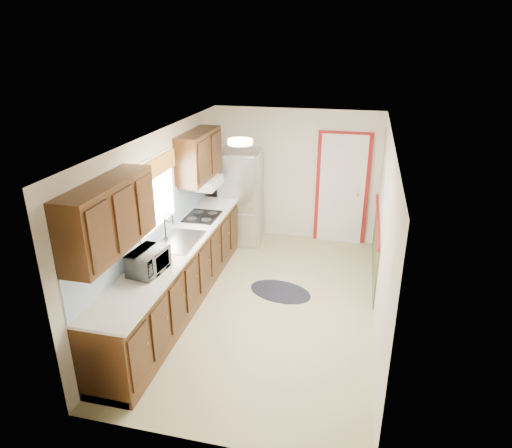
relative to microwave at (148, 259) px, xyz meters
The scene contains 8 objects.
room_shell 1.63m from the microwave, 42.51° to the left, with size 3.20×5.20×2.52m.
kitchen_run 0.86m from the microwave, 92.50° to the left, with size 0.63×4.00×2.20m.
back_wall_trim 3.98m from the microwave, 56.48° to the left, with size 1.12×2.30×2.08m.
ceiling_fixture 1.78m from the microwave, 45.00° to the left, with size 0.30×0.30×0.06m, color #FFD88C.
microwave is the anchor object (origin of this frame).
refrigerator 3.17m from the microwave, 84.82° to the left, with size 0.78×0.75×1.71m.
rug 2.27m from the microwave, 47.70° to the left, with size 0.95×0.61×0.01m, color black.
cooktop 1.86m from the microwave, 89.69° to the left, with size 0.49×0.59×0.02m, color black.
Camera 1 is at (1.16, -5.49, 3.53)m, focal length 32.00 mm.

